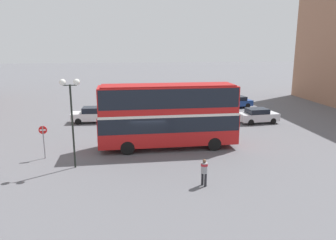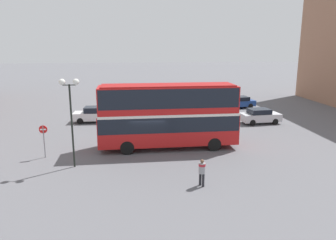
% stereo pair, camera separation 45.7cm
% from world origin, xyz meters
% --- Properties ---
extents(ground_plane, '(240.00, 240.00, 0.00)m').
position_xyz_m(ground_plane, '(0.00, 0.00, 0.00)').
color(ground_plane, '#5B5B60').
extents(double_decker_bus, '(10.50, 2.74, 4.92)m').
position_xyz_m(double_decker_bus, '(1.63, 0.27, 2.81)').
color(double_decker_bus, red).
rests_on(double_decker_bus, ground_plane).
extents(pedestrian_foreground, '(0.54, 0.54, 1.58)m').
position_xyz_m(pedestrian_foreground, '(2.74, -6.89, 0.97)').
color(pedestrian_foreground, '#232328').
rests_on(pedestrian_foreground, ground_plane).
extents(parked_car_kerb_near, '(4.06, 2.13, 1.50)m').
position_xyz_m(parked_car_kerb_near, '(11.77, 7.26, 0.76)').
color(parked_car_kerb_near, silver).
rests_on(parked_car_kerb_near, ground_plane).
extents(parked_car_kerb_far, '(4.38, 2.55, 1.44)m').
position_xyz_m(parked_car_kerb_far, '(12.21, 15.47, 0.74)').
color(parked_car_kerb_far, navy).
rests_on(parked_car_kerb_far, ground_plane).
extents(parked_car_side_street, '(4.10, 1.93, 1.59)m').
position_xyz_m(parked_car_side_street, '(-4.95, 9.68, 0.80)').
color(parked_car_side_street, silver).
rests_on(parked_car_side_street, ground_plane).
extents(street_lamp_twin_globe, '(1.24, 0.40, 5.76)m').
position_xyz_m(street_lamp_twin_globe, '(-4.90, -3.03, 4.49)').
color(street_lamp_twin_globe, black).
rests_on(street_lamp_twin_globe, ground_plane).
extents(no_entry_sign, '(0.57, 0.08, 2.34)m').
position_xyz_m(no_entry_sign, '(-7.26, -0.95, 1.55)').
color(no_entry_sign, gray).
rests_on(no_entry_sign, ground_plane).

